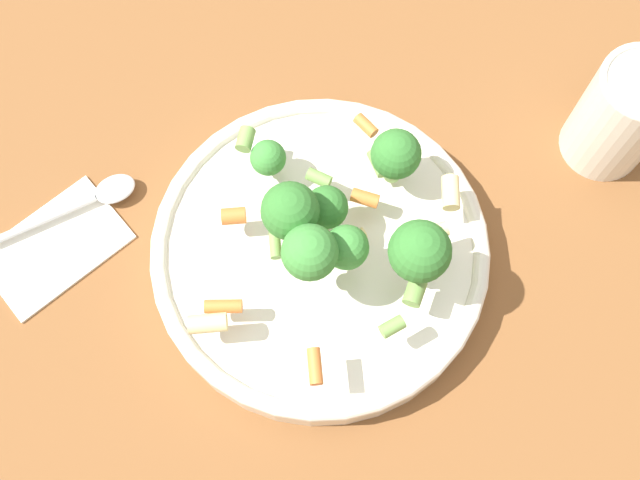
{
  "coord_description": "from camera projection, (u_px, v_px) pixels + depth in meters",
  "views": [
    {
      "loc": [
        -0.2,
        -0.05,
        0.61
      ],
      "look_at": [
        0.0,
        0.0,
        0.05
      ],
      "focal_mm": 42.0,
      "sensor_mm": 36.0,
      "label": 1
    }
  ],
  "objects": [
    {
      "name": "ground_plane",
      "position": [
        320.0,
        261.0,
        0.64
      ],
      "size": [
        3.0,
        3.0,
        0.0
      ],
      "primitive_type": "plane",
      "color": "brown"
    },
    {
      "name": "bowl",
      "position": [
        320.0,
        253.0,
        0.62
      ],
      "size": [
        0.28,
        0.28,
        0.04
      ],
      "color": "silver",
      "rests_on": "ground_plane"
    },
    {
      "name": "pasta_salad",
      "position": [
        346.0,
        220.0,
        0.56
      ],
      "size": [
        0.23,
        0.19,
        0.09
      ],
      "color": "#8CB766",
      "rests_on": "bowl"
    },
    {
      "name": "cup",
      "position": [
        622.0,
        114.0,
        0.63
      ],
      "size": [
        0.07,
        0.07,
        0.11
      ],
      "color": "silver",
      "rests_on": "ground_plane"
    },
    {
      "name": "napkin",
      "position": [
        54.0,
        247.0,
        0.64
      ],
      "size": [
        0.14,
        0.13,
        0.01
      ],
      "color": "white",
      "rests_on": "ground_plane"
    },
    {
      "name": "spoon",
      "position": [
        75.0,
        206.0,
        0.65
      ],
      "size": [
        0.13,
        0.14,
        0.01
      ],
      "rotation": [
        0.0,
        0.0,
        11.7
      ],
      "color": "silver",
      "rests_on": "napkin"
    }
  ]
}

